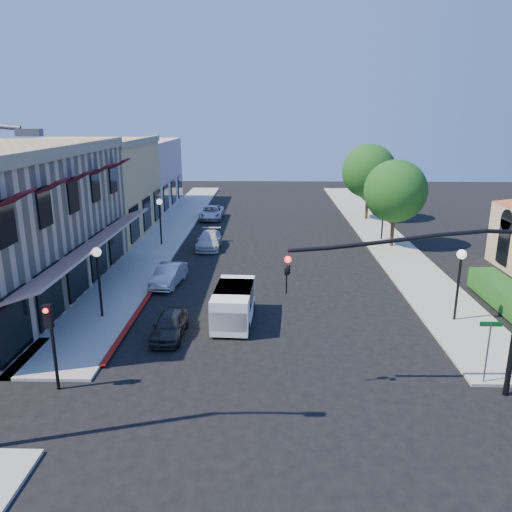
{
  "coord_description": "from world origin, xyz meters",
  "views": [
    {
      "loc": [
        -0.47,
        -14.36,
        9.58
      ],
      "look_at": [
        -1.06,
        10.14,
        2.6
      ],
      "focal_mm": 35.0,
      "sensor_mm": 36.0,
      "label": 1
    }
  ],
  "objects_px": {
    "street_tree_a": "(395,191)",
    "parked_car_a": "(170,325)",
    "parked_car_b": "(169,275)",
    "street_tree_b": "(369,171)",
    "lamppost_right_near": "(460,267)",
    "parked_car_c": "(209,240)",
    "lamppost_left_near": "(98,265)",
    "parked_car_d": "(212,213)",
    "secondary_signal": "(51,331)",
    "street_name_sign": "(489,342)",
    "lamppost_left_far": "(160,210)",
    "lamppost_right_far": "(384,206)",
    "white_van": "(234,303)",
    "signal_mast_arm": "(457,285)"
  },
  "relations": [
    {
      "from": "parked_car_d",
      "to": "signal_mast_arm",
      "type": "bearing_deg",
      "value": -68.45
    },
    {
      "from": "lamppost_right_far",
      "to": "parked_car_d",
      "type": "bearing_deg",
      "value": 150.73
    },
    {
      "from": "lamppost_left_near",
      "to": "street_name_sign",
      "type": "bearing_deg",
      "value": -19.93
    },
    {
      "from": "secondary_signal",
      "to": "signal_mast_arm",
      "type": "bearing_deg",
      "value": 0.37
    },
    {
      "from": "signal_mast_arm",
      "to": "white_van",
      "type": "distance_m",
      "value": 10.45
    },
    {
      "from": "secondary_signal",
      "to": "street_tree_b",
      "type": "bearing_deg",
      "value": 61.23
    },
    {
      "from": "parked_car_a",
      "to": "parked_car_c",
      "type": "xyz_separation_m",
      "value": [
        0.0,
        15.36,
        0.04
      ]
    },
    {
      "from": "signal_mast_arm",
      "to": "parked_car_a",
      "type": "bearing_deg",
      "value": 157.09
    },
    {
      "from": "secondary_signal",
      "to": "parked_car_b",
      "type": "relative_size",
      "value": 0.91
    },
    {
      "from": "lamppost_right_near",
      "to": "parked_car_c",
      "type": "height_order",
      "value": "lamppost_right_near"
    },
    {
      "from": "lamppost_right_near",
      "to": "parked_car_a",
      "type": "bearing_deg",
      "value": -171.45
    },
    {
      "from": "lamppost_left_near",
      "to": "lamppost_right_far",
      "type": "xyz_separation_m",
      "value": [
        17.0,
        16.0,
        0.0
      ]
    },
    {
      "from": "street_tree_b",
      "to": "lamppost_left_far",
      "type": "bearing_deg",
      "value": -149.97
    },
    {
      "from": "lamppost_left_near",
      "to": "lamppost_left_far",
      "type": "height_order",
      "value": "same"
    },
    {
      "from": "parked_car_b",
      "to": "parked_car_c",
      "type": "xyz_separation_m",
      "value": [
        1.4,
        8.36,
        0.0
      ]
    },
    {
      "from": "white_van",
      "to": "parked_car_d",
      "type": "xyz_separation_m",
      "value": [
        -3.72,
        24.41,
        -0.39
      ]
    },
    {
      "from": "street_name_sign",
      "to": "parked_car_d",
      "type": "distance_m",
      "value": 32.64
    },
    {
      "from": "signal_mast_arm",
      "to": "secondary_signal",
      "type": "xyz_separation_m",
      "value": [
        -13.86,
        -0.09,
        -1.77
      ]
    },
    {
      "from": "secondary_signal",
      "to": "lamppost_left_far",
      "type": "distance_m",
      "value": 20.6
    },
    {
      "from": "lamppost_left_near",
      "to": "parked_car_c",
      "type": "height_order",
      "value": "lamppost_left_near"
    },
    {
      "from": "white_van",
      "to": "parked_car_d",
      "type": "bearing_deg",
      "value": 98.66
    },
    {
      "from": "signal_mast_arm",
      "to": "lamppost_left_far",
      "type": "xyz_separation_m",
      "value": [
        -14.36,
        20.5,
        -1.35
      ]
    },
    {
      "from": "parked_car_c",
      "to": "street_tree_a",
      "type": "bearing_deg",
      "value": 2.09
    },
    {
      "from": "street_tree_b",
      "to": "white_van",
      "type": "height_order",
      "value": "street_tree_b"
    },
    {
      "from": "parked_car_d",
      "to": "street_name_sign",
      "type": "bearing_deg",
      "value": -65.31
    },
    {
      "from": "street_tree_b",
      "to": "street_name_sign",
      "type": "distance_m",
      "value": 29.96
    },
    {
      "from": "lamppost_right_near",
      "to": "parked_car_b",
      "type": "relative_size",
      "value": 0.98
    },
    {
      "from": "secondary_signal",
      "to": "lamppost_left_near",
      "type": "relative_size",
      "value": 0.93
    },
    {
      "from": "parked_car_c",
      "to": "parked_car_b",
      "type": "bearing_deg",
      "value": -100.11
    },
    {
      "from": "white_van",
      "to": "street_tree_b",
      "type": "bearing_deg",
      "value": 66.03
    },
    {
      "from": "street_tree_a",
      "to": "parked_car_a",
      "type": "bearing_deg",
      "value": -130.36
    },
    {
      "from": "lamppost_left_near",
      "to": "lamppost_right_near",
      "type": "height_order",
      "value": "same"
    },
    {
      "from": "lamppost_left_near",
      "to": "white_van",
      "type": "bearing_deg",
      "value": -3.65
    },
    {
      "from": "street_tree_a",
      "to": "lamppost_right_near",
      "type": "xyz_separation_m",
      "value": [
        -0.3,
        -14.0,
        -1.46
      ]
    },
    {
      "from": "street_tree_a",
      "to": "signal_mast_arm",
      "type": "xyz_separation_m",
      "value": [
        -2.94,
        -20.5,
        -0.11
      ]
    },
    {
      "from": "street_tree_b",
      "to": "secondary_signal",
      "type": "xyz_separation_m",
      "value": [
        -16.8,
        -30.59,
        -2.23
      ]
    },
    {
      "from": "parked_car_b",
      "to": "street_tree_b",
      "type": "bearing_deg",
      "value": 58.82
    },
    {
      "from": "lamppost_left_near",
      "to": "lamppost_right_near",
      "type": "xyz_separation_m",
      "value": [
        17.0,
        0.0,
        0.0
      ]
    },
    {
      "from": "lamppost_right_near",
      "to": "white_van",
      "type": "bearing_deg",
      "value": -177.77
    },
    {
      "from": "street_name_sign",
      "to": "lamppost_left_far",
      "type": "relative_size",
      "value": 0.7
    },
    {
      "from": "lamppost_right_near",
      "to": "street_tree_a",
      "type": "bearing_deg",
      "value": 88.77
    },
    {
      "from": "secondary_signal",
      "to": "parked_car_d",
      "type": "relative_size",
      "value": 0.75
    },
    {
      "from": "lamppost_left_near",
      "to": "parked_car_d",
      "type": "bearing_deg",
      "value": 83.52
    },
    {
      "from": "street_name_sign",
      "to": "parked_car_a",
      "type": "relative_size",
      "value": 0.76
    },
    {
      "from": "secondary_signal",
      "to": "street_name_sign",
      "type": "height_order",
      "value": "secondary_signal"
    },
    {
      "from": "lamppost_left_near",
      "to": "parked_car_a",
      "type": "xyz_separation_m",
      "value": [
        3.7,
        -2.0,
        -2.18
      ]
    },
    {
      "from": "lamppost_right_near",
      "to": "parked_car_a",
      "type": "xyz_separation_m",
      "value": [
        -13.3,
        -2.0,
        -2.18
      ]
    },
    {
      "from": "lamppost_left_near",
      "to": "lamppost_left_far",
      "type": "xyz_separation_m",
      "value": [
        0.0,
        14.0,
        0.0
      ]
    },
    {
      "from": "street_tree_b",
      "to": "signal_mast_arm",
      "type": "xyz_separation_m",
      "value": [
        -2.94,
        -30.5,
        -0.46
      ]
    },
    {
      "from": "signal_mast_arm",
      "to": "lamppost_right_far",
      "type": "bearing_deg",
      "value": 83.3
    }
  ]
}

